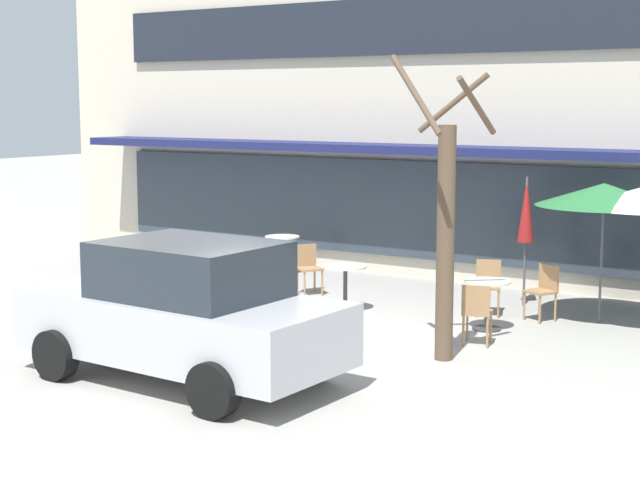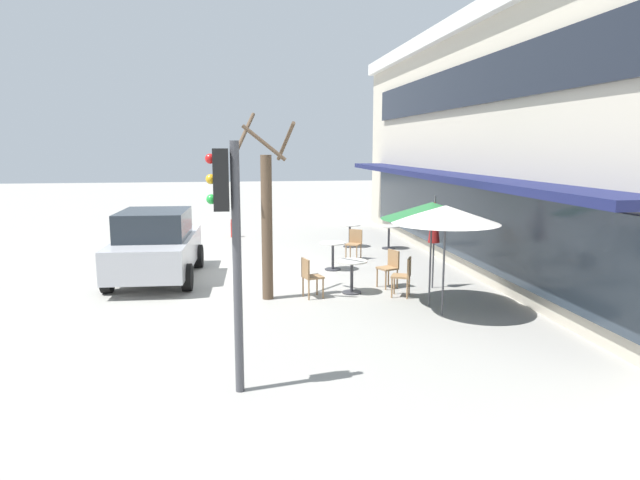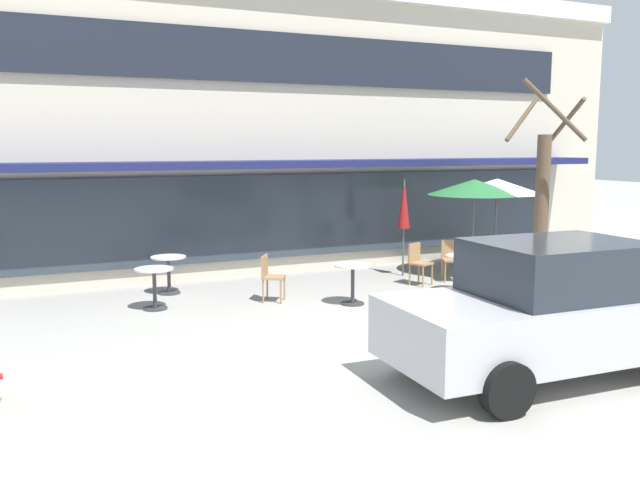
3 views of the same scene
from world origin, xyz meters
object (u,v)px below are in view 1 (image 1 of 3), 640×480
patio_umbrella_cream_folded (604,195)px  street_tree (445,228)px  cafe_table_near_wall (487,296)px  cafe_table_mid_patio (346,280)px  cafe_chair_2 (488,283)px  cafe_table_by_tree (225,254)px  cafe_chair_0 (477,310)px  cafe_table_streetside (282,248)px  patio_umbrella_green_folded (526,211)px  cafe_chair_1 (544,288)px  cafe_chair_3 (308,265)px  parked_sedan (184,311)px

patio_umbrella_cream_folded → street_tree: (-1.10, -3.33, -0.23)m
cafe_table_near_wall → cafe_table_mid_patio: same height
cafe_table_mid_patio → cafe_chair_2: 2.33m
cafe_table_by_tree → cafe_chair_0: bearing=-19.2°
cafe_table_streetside → patio_umbrella_green_folded: patio_umbrella_green_folded is taller
cafe_table_streetside → cafe_table_mid_patio: same height
cafe_table_near_wall → cafe_table_by_tree: same height
patio_umbrella_cream_folded → cafe_chair_1: (-0.80, -0.31, -1.50)m
cafe_table_by_tree → patio_umbrella_green_folded: size_ratio=0.35×
cafe_table_near_wall → cafe_chair_0: (0.27, -1.00, 0.01)m
cafe_table_streetside → cafe_table_by_tree: bearing=-113.5°
cafe_chair_3 → cafe_chair_1: bearing=2.9°
cafe_table_near_wall → street_tree: (0.20, -1.94, 1.28)m
cafe_table_near_wall → cafe_chair_3: (-3.84, 0.87, 0.01)m
cafe_chair_3 → parked_sedan: (1.77, -5.46, 0.35)m
patio_umbrella_green_folded → cafe_chair_1: size_ratio=2.47×
cafe_table_near_wall → cafe_chair_1: bearing=65.5°
cafe_table_streetside → street_tree: size_ratio=0.19×
cafe_table_streetside → cafe_chair_1: cafe_chair_1 is taller
cafe_table_by_tree → street_tree: street_tree is taller
street_tree → cafe_table_streetside: bearing=142.7°
cafe_table_mid_patio → street_tree: (2.71, -1.93, 1.28)m
cafe_table_mid_patio → cafe_chair_1: 3.20m
parked_sedan → cafe_chair_1: bearing=65.7°
cafe_chair_2 → patio_umbrella_green_folded: bearing=76.5°
cafe_chair_3 → parked_sedan: bearing=-72.0°
cafe_chair_1 → cafe_table_mid_patio: bearing=-160.0°
cafe_table_streetside → patio_umbrella_green_folded: size_ratio=0.35×
cafe_table_by_tree → parked_sedan: size_ratio=0.18×
cafe_chair_0 → cafe_chair_3: size_ratio=1.00×
cafe_table_near_wall → patio_umbrella_green_folded: size_ratio=0.35×
patio_umbrella_green_folded → cafe_table_mid_patio: bearing=-139.5°
cafe_table_streetside → patio_umbrella_cream_folded: (6.74, -0.97, 1.51)m
cafe_table_near_wall → cafe_table_streetside: size_ratio=1.00×
cafe_chair_2 → parked_sedan: 5.85m
cafe_chair_3 → cafe_table_near_wall: bearing=-12.8°
cafe_chair_3 → street_tree: 5.08m
parked_sedan → cafe_table_near_wall: bearing=65.7°
cafe_table_mid_patio → patio_umbrella_green_folded: size_ratio=0.35×
cafe_table_near_wall → cafe_table_streetside: same height
cafe_table_by_tree → cafe_chair_0: (6.23, -2.17, 0.01)m
cafe_table_mid_patio → parked_sedan: parked_sedan is taller
cafe_chair_0 → cafe_table_near_wall: bearing=105.1°
cafe_table_streetside → street_tree: 7.21m
cafe_table_near_wall → cafe_chair_3: bearing=167.2°
cafe_chair_1 → cafe_chair_3: (-4.33, -0.22, 0.00)m
patio_umbrella_cream_folded → cafe_table_streetside: bearing=171.8°
patio_umbrella_cream_folded → parked_sedan: (-3.37, -5.98, -1.14)m
cafe_chair_3 → patio_umbrella_green_folded: bearing=17.0°
cafe_table_near_wall → cafe_table_streetside: (-5.44, 2.36, 0.00)m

